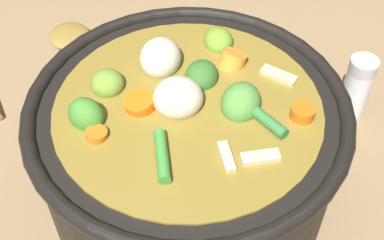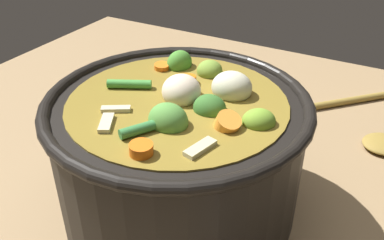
{
  "view_description": "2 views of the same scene",
  "coord_description": "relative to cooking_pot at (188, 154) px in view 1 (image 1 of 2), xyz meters",
  "views": [
    {
      "loc": [
        -0.3,
        -0.11,
        0.49
      ],
      "look_at": [
        -0.01,
        -0.01,
        0.14
      ],
      "focal_mm": 49.16,
      "sensor_mm": 36.0,
      "label": 1
    },
    {
      "loc": [
        0.21,
        -0.34,
        0.37
      ],
      "look_at": [
        0.01,
        0.02,
        0.12
      ],
      "focal_mm": 39.46,
      "sensor_mm": 36.0,
      "label": 2
    }
  ],
  "objects": [
    {
      "name": "ground_plane",
      "position": [
        -0.0,
        -0.0,
        -0.08
      ],
      "size": [
        1.1,
        1.1,
        0.0
      ],
      "primitive_type": "plane",
      "color": "#8C704C"
    },
    {
      "name": "wooden_spoon",
      "position": [
        0.17,
        0.29,
        -0.08
      ],
      "size": [
        0.22,
        0.22,
        0.01
      ],
      "color": "olive",
      "rests_on": "ground_plane"
    },
    {
      "name": "salt_shaker",
      "position": [
        0.19,
        -0.15,
        -0.04
      ],
      "size": [
        0.03,
        0.03,
        0.09
      ],
      "color": "silver",
      "rests_on": "ground_plane"
    },
    {
      "name": "cooking_pot",
      "position": [
        0.0,
        0.0,
        0.0
      ],
      "size": [
        0.3,
        0.3,
        0.18
      ],
      "color": "black",
      "rests_on": "ground_plane"
    }
  ]
}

